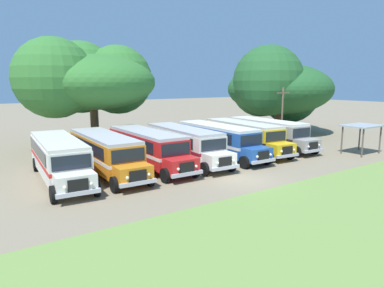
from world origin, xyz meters
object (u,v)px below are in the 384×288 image
object	(u,v)px
parked_bus_slot_1	(105,152)
parked_bus_slot_4	(218,139)
parked_bus_slot_0	(59,157)
parked_bus_slot_6	(268,132)
utility_pole	(282,113)
parked_bus_slot_2	(148,147)
parked_bus_slot_3	(185,143)
broad_shade_tree	(89,80)
waiting_shelter	(362,128)
secondary_tree	(276,88)
parked_bus_slot_5	(244,135)

from	to	relation	value
parked_bus_slot_1	parked_bus_slot_4	world-z (taller)	same
parked_bus_slot_0	parked_bus_slot_6	xyz separation A→B (m)	(20.71, 0.29, 0.00)
parked_bus_slot_4	utility_pole	bearing A→B (deg)	100.23
parked_bus_slot_1	parked_bus_slot_6	world-z (taller)	same
parked_bus_slot_2	utility_pole	size ratio (longest dim) A/B	1.78
parked_bus_slot_3	utility_pole	bearing A→B (deg)	99.65
parked_bus_slot_2	parked_bus_slot_3	distance (m)	3.42
broad_shade_tree	waiting_shelter	bearing A→B (deg)	-42.40
parked_bus_slot_2	parked_bus_slot_3	xyz separation A→B (m)	(3.42, -0.14, 0.00)
broad_shade_tree	parked_bus_slot_3	bearing A→B (deg)	-68.92
waiting_shelter	broad_shade_tree	bearing A→B (deg)	137.60
parked_bus_slot_0	secondary_tree	world-z (taller)	secondary_tree
parked_bus_slot_2	parked_bus_slot_4	bearing A→B (deg)	89.43
waiting_shelter	parked_bus_slot_2	bearing A→B (deg)	159.72
parked_bus_slot_4	parked_bus_slot_1	bearing A→B (deg)	-88.98
parked_bus_slot_2	secondary_tree	bearing A→B (deg)	108.96
parked_bus_slot_4	secondary_tree	size ratio (longest dim) A/B	0.69
parked_bus_slot_4	parked_bus_slot_2	bearing A→B (deg)	-89.85
parked_bus_slot_0	parked_bus_slot_5	bearing A→B (deg)	94.83
utility_pole	parked_bus_slot_6	bearing A→B (deg)	-160.91
parked_bus_slot_1	utility_pole	xyz separation A→B (m)	(20.80, 1.50, 1.70)
parked_bus_slot_6	broad_shade_tree	world-z (taller)	broad_shade_tree
secondary_tree	parked_bus_slot_2	bearing A→B (deg)	-161.78
parked_bus_slot_0	parked_bus_slot_6	distance (m)	20.71
parked_bus_slot_2	parked_bus_slot_6	distance (m)	13.94
parked_bus_slot_4	parked_bus_slot_6	world-z (taller)	same
parked_bus_slot_5	broad_shade_tree	xyz separation A→B (m)	(-11.34, 10.84, 5.27)
parked_bus_slot_4	waiting_shelter	world-z (taller)	parked_bus_slot_4
parked_bus_slot_0	waiting_shelter	size ratio (longest dim) A/B	3.04
broad_shade_tree	parked_bus_slot_4	bearing A→B (deg)	-54.58
parked_bus_slot_2	waiting_shelter	world-z (taller)	parked_bus_slot_2
parked_bus_slot_1	parked_bus_slot_6	size ratio (longest dim) A/B	1.00
broad_shade_tree	parked_bus_slot_5	bearing A→B (deg)	-43.71
waiting_shelter	parked_bus_slot_4	bearing A→B (deg)	149.93
parked_bus_slot_3	utility_pole	xyz separation A→B (m)	(13.88, 1.56, 1.70)
parked_bus_slot_5	parked_bus_slot_6	xyz separation A→B (m)	(3.46, 0.14, 0.00)
parked_bus_slot_1	parked_bus_slot_4	bearing A→B (deg)	91.12
parked_bus_slot_4	parked_bus_slot_6	distance (m)	6.90
parked_bus_slot_3	waiting_shelter	size ratio (longest dim) A/B	3.03
parked_bus_slot_4	parked_bus_slot_6	size ratio (longest dim) A/B	1.00
parked_bus_slot_1	waiting_shelter	xyz separation A→B (m)	(22.22, -6.83, 0.87)
parked_bus_slot_2	broad_shade_tree	size ratio (longest dim) A/B	0.75
secondary_tree	utility_pole	size ratio (longest dim) A/B	2.57
parked_bus_slot_3	secondary_tree	size ratio (longest dim) A/B	0.70
parked_bus_slot_5	parked_bus_slot_4	bearing A→B (deg)	-80.56
parked_bus_slot_1	parked_bus_slot_3	size ratio (longest dim) A/B	1.00
parked_bus_slot_1	utility_pole	distance (m)	20.92
parked_bus_slot_4	broad_shade_tree	world-z (taller)	broad_shade_tree
parked_bus_slot_0	parked_bus_slot_4	size ratio (longest dim) A/B	1.01
parked_bus_slot_1	parked_bus_slot_6	xyz separation A→B (m)	(17.44, 0.34, 0.00)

